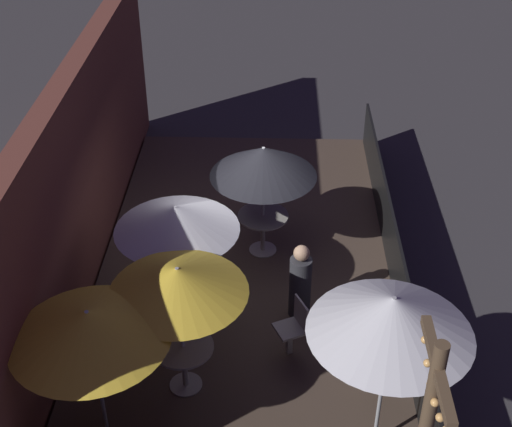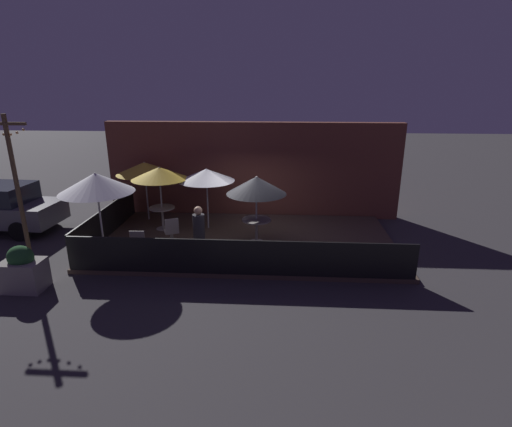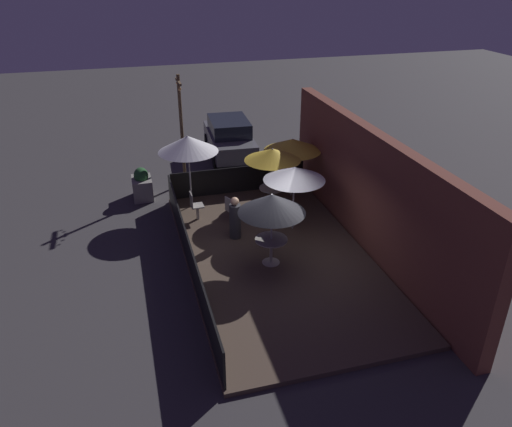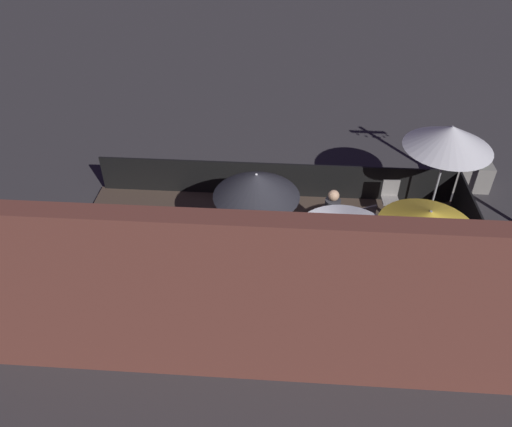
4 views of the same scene
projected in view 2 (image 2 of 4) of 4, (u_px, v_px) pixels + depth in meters
ground_plane at (247, 242)px, 12.71m from camera, size 60.00×60.00×0.00m
patio_deck at (247, 241)px, 12.69m from camera, size 9.14×5.05×0.12m
building_wall at (253, 170)px, 14.77m from camera, size 10.74×0.36×3.51m
fence_front at (239, 257)px, 10.17m from camera, size 8.94×0.05×0.95m
fence_side_left at (106, 222)px, 12.79m from camera, size 0.05×4.85×0.95m
patio_umbrella_0 at (159, 173)px, 12.96m from camera, size 1.83×1.83×2.12m
patio_umbrella_1 at (256, 185)px, 11.83m from camera, size 1.80×1.80×2.09m
patio_umbrella_2 at (145, 168)px, 13.93m from camera, size 1.97×1.97×2.09m
patio_umbrella_3 at (96, 183)px, 10.48m from camera, size 1.95×1.95×2.48m
patio_umbrella_4 at (206, 175)px, 13.09m from camera, size 1.86×1.86×2.04m
dining_table_0 at (162, 212)px, 13.36m from camera, size 0.85×0.85×0.77m
dining_table_1 at (256, 224)px, 12.21m from camera, size 0.89×0.89×0.76m
patio_chair_0 at (172, 231)px, 11.90m from camera, size 0.53×0.53×0.93m
patio_chair_1 at (139, 244)px, 10.92m from camera, size 0.42×0.42×0.94m
patron_0 at (199, 230)px, 11.72m from camera, size 0.39×0.39×1.32m
planter_box at (23, 270)px, 9.67m from camera, size 0.96×0.67×1.14m
light_post at (16, 183)px, 10.72m from camera, size 1.10×0.12×4.09m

